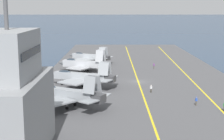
# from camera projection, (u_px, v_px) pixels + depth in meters

# --- Properties ---
(ground_plane) EXTENTS (2000.00, 2000.00, 0.00)m
(ground_plane) POSITION_uv_depth(u_px,v_px,m) (138.00, 83.00, 84.56)
(ground_plane) COLOR navy
(carrier_deck) EXTENTS (173.98, 49.14, 0.40)m
(carrier_deck) POSITION_uv_depth(u_px,v_px,m) (138.00, 82.00, 84.53)
(carrier_deck) COLOR #4C4C4F
(carrier_deck) RESTS_ON ground
(deck_stripe_foul_line) EXTENTS (156.55, 4.09, 0.01)m
(deck_stripe_foul_line) POSITION_uv_depth(u_px,v_px,m) (193.00, 82.00, 84.48)
(deck_stripe_foul_line) COLOR yellow
(deck_stripe_foul_line) RESTS_ON carrier_deck
(deck_stripe_centerline) EXTENTS (156.58, 0.36, 0.01)m
(deck_stripe_centerline) POSITION_uv_depth(u_px,v_px,m) (138.00, 82.00, 84.49)
(deck_stripe_centerline) COLOR yellow
(deck_stripe_centerline) RESTS_ON carrier_deck
(parked_jet_nearest) EXTENTS (12.78, 15.87, 6.42)m
(parked_jet_nearest) POSITION_uv_depth(u_px,v_px,m) (67.00, 94.00, 62.16)
(parked_jet_nearest) COLOR gray
(parked_jet_nearest) RESTS_ON carrier_deck
(parked_jet_second) EXTENTS (13.26, 17.09, 6.08)m
(parked_jet_second) POSITION_uv_depth(u_px,v_px,m) (82.00, 77.00, 78.53)
(parked_jet_second) COLOR #93999E
(parked_jet_second) RESTS_ON carrier_deck
(parked_jet_third) EXTENTS (12.35, 15.48, 6.55)m
(parked_jet_third) POSITION_uv_depth(u_px,v_px,m) (83.00, 64.00, 96.45)
(parked_jet_third) COLOR #A8AAAF
(parked_jet_third) RESTS_ON carrier_deck
(parked_jet_fourth) EXTENTS (12.96, 15.43, 5.66)m
(parked_jet_fourth) POSITION_uv_depth(u_px,v_px,m) (89.00, 57.00, 111.69)
(parked_jet_fourth) COLOR #9EA3A8
(parked_jet_fourth) RESTS_ON carrier_deck
(crew_blue_vest) EXTENTS (0.32, 0.42, 1.72)m
(crew_blue_vest) POSITION_uv_depth(u_px,v_px,m) (196.00, 101.00, 63.47)
(crew_blue_vest) COLOR #4C473D
(crew_blue_vest) RESTS_ON carrier_deck
(crew_purple_vest) EXTENTS (0.39, 0.28, 1.76)m
(crew_purple_vest) POSITION_uv_depth(u_px,v_px,m) (154.00, 66.00, 101.92)
(crew_purple_vest) COLOR #4C473D
(crew_purple_vest) RESTS_ON carrier_deck
(crew_white_vest) EXTENTS (0.42, 0.46, 1.68)m
(crew_white_vest) POSITION_uv_depth(u_px,v_px,m) (151.00, 88.00, 73.23)
(crew_white_vest) COLOR #383328
(crew_white_vest) RESTS_ON carrier_deck
(island_tower) EXTENTS (16.64, 8.09, 22.68)m
(island_tower) POSITION_uv_depth(u_px,v_px,m) (8.00, 105.00, 40.19)
(island_tower) COLOR gray
(island_tower) RESTS_ON carrier_deck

